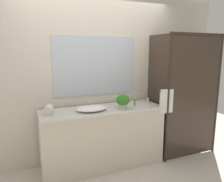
# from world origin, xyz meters

# --- Properties ---
(ground_plane) EXTENTS (8.00, 8.00, 0.00)m
(ground_plane) POSITION_xyz_m (0.00, 0.00, 0.00)
(ground_plane) COLOR beige
(wall_back_with_mirror) EXTENTS (4.40, 0.06, 2.60)m
(wall_back_with_mirror) POSITION_xyz_m (0.00, 0.34, 1.30)
(wall_back_with_mirror) COLOR beige
(wall_back_with_mirror) RESTS_ON ground_plane
(vanity_cabinet) EXTENTS (1.80, 0.58, 0.90)m
(vanity_cabinet) POSITION_xyz_m (0.00, 0.01, 0.45)
(vanity_cabinet) COLOR beige
(vanity_cabinet) RESTS_ON ground_plane
(shower_enclosure) EXTENTS (1.20, 0.59, 2.00)m
(shower_enclosure) POSITION_xyz_m (1.27, -0.19, 1.03)
(shower_enclosure) COLOR #2D2319
(shower_enclosure) RESTS_ON ground_plane
(sink_basin) EXTENTS (0.44, 0.31, 0.08)m
(sink_basin) POSITION_xyz_m (-0.19, -0.06, 0.94)
(sink_basin) COLOR white
(sink_basin) RESTS_ON vanity_cabinet
(faucet) EXTENTS (0.17, 0.15, 0.13)m
(faucet) POSITION_xyz_m (-0.19, 0.12, 0.95)
(faucet) COLOR silver
(faucet) RESTS_ON vanity_cabinet
(potted_plant) EXTENTS (0.20, 0.20, 0.21)m
(potted_plant) POSITION_xyz_m (0.27, -0.13, 1.02)
(potted_plant) COLOR beige
(potted_plant) RESTS_ON vanity_cabinet
(soap_dish) EXTENTS (0.10, 0.07, 0.04)m
(soap_dish) POSITION_xyz_m (0.77, 0.16, 0.91)
(soap_dish) COLOR silver
(soap_dish) RESTS_ON vanity_cabinet
(amenity_bottle_conditioner) EXTENTS (0.03, 0.03, 0.09)m
(amenity_bottle_conditioner) POSITION_xyz_m (0.81, 0.06, 0.94)
(amenity_bottle_conditioner) COLOR silver
(amenity_bottle_conditioner) RESTS_ON vanity_cabinet
(amenity_bottle_body_wash) EXTENTS (0.02, 0.02, 0.09)m
(amenity_bottle_body_wash) POSITION_xyz_m (0.51, -0.03, 0.94)
(amenity_bottle_body_wash) COLOR #4C7056
(amenity_bottle_body_wash) RESTS_ON vanity_cabinet
(rolled_towel_near_edge) EXTENTS (0.16, 0.22, 0.11)m
(rolled_towel_near_edge) POSITION_xyz_m (-0.76, 0.01, 0.96)
(rolled_towel_near_edge) COLOR silver
(rolled_towel_near_edge) RESTS_ON vanity_cabinet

